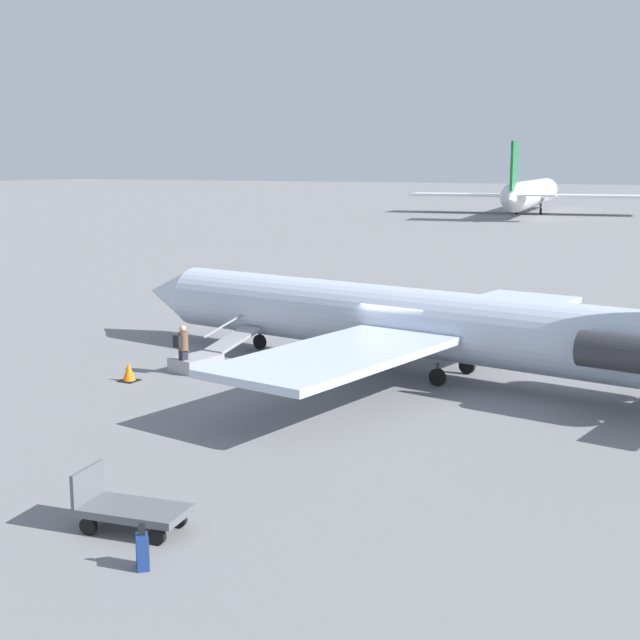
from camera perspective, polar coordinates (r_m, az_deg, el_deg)
ground_plane at (r=31.96m, az=5.24°, el=-3.31°), size 600.00×600.00×0.00m
airplane_main at (r=31.16m, az=6.62°, el=-0.16°), size 26.15×19.82×6.25m
airplane_far_right at (r=136.98m, az=13.39°, el=7.91°), size 35.97×46.90×10.13m
boarding_stairs at (r=32.62m, az=-7.44°, el=-2.42°), size 1.53×4.11×1.60m
passenger at (r=31.63m, az=-8.80°, el=-1.66°), size 0.37×0.56×1.74m
luggage_cart at (r=18.75m, az=-12.20°, el=-11.71°), size 2.35×1.45×1.22m
suitcase at (r=17.12m, az=-11.29°, el=-14.32°), size 0.41×0.41×0.88m
traffic_cone_near_stairs at (r=31.08m, az=-12.13°, el=-3.29°), size 0.60×0.60×0.65m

